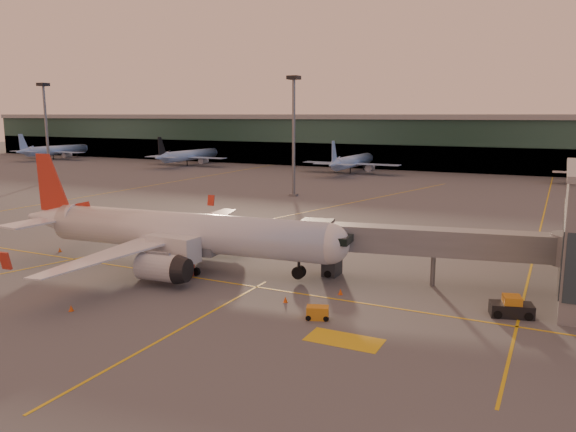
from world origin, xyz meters
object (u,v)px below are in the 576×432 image
at_px(catering_truck, 174,253).
at_px(gpu_cart, 318,313).
at_px(pushback_tug, 512,308).
at_px(main_airplane, 175,233).

bearing_deg(catering_truck, gpu_cart, -11.58).
relative_size(catering_truck, gpu_cart, 2.67).
xyz_separation_m(gpu_cart, pushback_tug, (15.05, 8.17, 0.20)).
bearing_deg(pushback_tug, gpu_cart, -166.69).
bearing_deg(catering_truck, main_airplane, 129.08).
bearing_deg(main_airplane, catering_truck, -60.11).
distance_m(main_airplane, pushback_tug, 36.54).
xyz_separation_m(main_airplane, pushback_tug, (36.38, 0.12, -3.39)).
bearing_deg(gpu_cart, main_airplane, 139.71).
distance_m(main_airplane, gpu_cart, 23.08).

